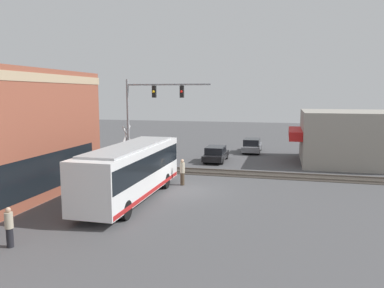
{
  "coord_description": "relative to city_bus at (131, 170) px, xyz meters",
  "views": [
    {
      "loc": [
        -22.98,
        -5.93,
        6.29
      ],
      "look_at": [
        2.88,
        0.49,
        2.69
      ],
      "focal_mm": 35.0,
      "sensor_mm": 36.0,
      "label": 1
    }
  ],
  "objects": [
    {
      "name": "parked_car_grey",
      "position": [
        19.99,
        -5.4,
        -1.11
      ],
      "size": [
        4.68,
        1.82,
        1.5
      ],
      "color": "slate",
      "rests_on": "ground"
    },
    {
      "name": "ground_plane",
      "position": [
        2.77,
        -2.8,
        -1.81
      ],
      "size": [
        120.0,
        120.0,
        0.0
      ],
      "primitive_type": "plane",
      "color": "#4C4C4F"
    },
    {
      "name": "rail_track_near",
      "position": [
        8.77,
        -2.8,
        -1.78
      ],
      "size": [
        2.6,
        60.0,
        0.15
      ],
      "color": "#332D28",
      "rests_on": "ground"
    },
    {
      "name": "pedestrian_near_bus",
      "position": [
        4.16,
        -1.99,
        -0.88
      ],
      "size": [
        0.34,
        0.34,
        1.82
      ],
      "color": "#473828",
      "rests_on": "ground"
    },
    {
      "name": "crossing_signal",
      "position": [
        7.14,
        3.41,
        0.49
      ],
      "size": [
        1.41,
        1.18,
        3.81
      ],
      "color": "gray",
      "rests_on": "ground"
    },
    {
      "name": "shop_building",
      "position": [
        15.73,
        -14.77,
        0.56
      ],
      "size": [
        8.81,
        10.24,
        4.73
      ],
      "color": "gray",
      "rests_on": "ground"
    },
    {
      "name": "city_bus",
      "position": [
        0.0,
        0.0,
        0.0
      ],
      "size": [
        10.51,
        2.59,
        3.29
      ],
      "color": "white",
      "rests_on": "ground"
    },
    {
      "name": "pedestrian_by_lamp",
      "position": [
        -7.73,
        2.1,
        -0.94
      ],
      "size": [
        0.34,
        0.34,
        1.7
      ],
      "color": "black",
      "rests_on": "ground"
    },
    {
      "name": "traffic_signal_gantry",
      "position": [
        6.96,
        1.45,
        3.48
      ],
      "size": [
        0.42,
        6.68,
        7.38
      ],
      "color": "gray",
      "rests_on": "ground"
    },
    {
      "name": "parked_car_black",
      "position": [
        13.71,
        -2.6,
        -1.15
      ],
      "size": [
        4.5,
        1.82,
        1.43
      ],
      "color": "black",
      "rests_on": "ground"
    }
  ]
}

